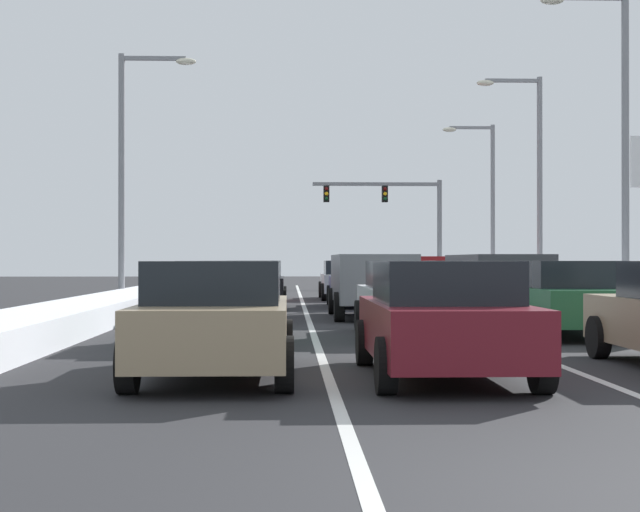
% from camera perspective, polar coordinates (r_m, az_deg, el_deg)
% --- Properties ---
extents(ground_plane, '(130.54, 130.54, 0.00)m').
position_cam_1_polar(ground_plane, '(26.07, 3.01, -3.60)').
color(ground_plane, '#28282B').
extents(lane_stripe_between_right_lane_and_center_lane, '(0.14, 55.23, 0.01)m').
position_cam_1_polar(lane_stripe_between_right_lane_and_center_lane, '(31.24, 5.33, -3.04)').
color(lane_stripe_between_right_lane_and_center_lane, silver).
rests_on(lane_stripe_between_right_lane_and_center_lane, ground).
extents(lane_stripe_between_center_lane_and_left_lane, '(0.14, 55.23, 0.01)m').
position_cam_1_polar(lane_stripe_between_center_lane_and_left_lane, '(31.00, -0.93, -3.06)').
color(lane_stripe_between_center_lane_and_left_lane, silver).
rests_on(lane_stripe_between_center_lane_and_left_lane, ground).
extents(snow_bank_right_shoulder, '(1.56, 55.23, 0.76)m').
position_cam_1_polar(snow_bank_right_shoulder, '(32.32, 14.70, -2.27)').
color(snow_bank_right_shoulder, white).
rests_on(snow_bank_right_shoulder, ground).
extents(snow_bank_left_shoulder, '(1.86, 55.23, 0.55)m').
position_cam_1_polar(snow_bank_left_shoulder, '(31.35, -10.67, -2.53)').
color(snow_bank_left_shoulder, white).
rests_on(snow_bank_left_shoulder, ground).
extents(sedan_green_right_lane_second, '(2.00, 4.50, 1.51)m').
position_cam_1_polar(sedan_green_right_lane_second, '(20.07, 14.26, -2.41)').
color(sedan_green_right_lane_second, '#1E5633').
rests_on(sedan_green_right_lane_second, ground).
extents(suv_charcoal_right_lane_third, '(2.16, 4.90, 1.67)m').
position_cam_1_polar(suv_charcoal_right_lane_third, '(26.13, 10.35, -1.36)').
color(suv_charcoal_right_lane_third, '#38383D').
rests_on(suv_charcoal_right_lane_third, ground).
extents(sedan_black_right_lane_fourth, '(2.00, 4.50, 1.51)m').
position_cam_1_polar(sedan_black_right_lane_fourth, '(32.54, 7.95, -1.58)').
color(sedan_black_right_lane_fourth, black).
rests_on(sedan_black_right_lane_fourth, ground).
extents(suv_red_right_lane_fifth, '(2.16, 4.90, 1.67)m').
position_cam_1_polar(suv_red_right_lane_fifth, '(38.76, 6.71, -1.00)').
color(suv_red_right_lane_fifth, maroon).
rests_on(suv_red_right_lane_fifth, ground).
extents(sedan_maroon_center_lane_nearest, '(2.00, 4.50, 1.51)m').
position_cam_1_polar(sedan_maroon_center_lane_nearest, '(12.59, 7.25, -3.70)').
color(sedan_maroon_center_lane_nearest, maroon).
rests_on(sedan_maroon_center_lane_nearest, ground).
extents(sedan_white_center_lane_second, '(2.00, 4.50, 1.51)m').
position_cam_1_polar(sedan_white_center_lane_second, '(19.40, 5.35, -2.49)').
color(sedan_white_center_lane_second, silver).
rests_on(sedan_white_center_lane_second, ground).
extents(suv_gray_center_lane_third, '(2.16, 4.90, 1.67)m').
position_cam_1_polar(suv_gray_center_lane_third, '(25.70, 3.07, -1.38)').
color(suv_gray_center_lane_third, slate).
rests_on(suv_gray_center_lane_third, ground).
extents(sedan_navy_center_lane_fourth, '(2.00, 4.50, 1.51)m').
position_cam_1_polar(sedan_navy_center_lane_fourth, '(31.71, 2.33, -1.62)').
color(sedan_navy_center_lane_fourth, navy).
rests_on(sedan_navy_center_lane_fourth, ground).
extents(sedan_silver_center_lane_fifth, '(2.00, 4.50, 1.51)m').
position_cam_1_polar(sedan_silver_center_lane_fifth, '(37.88, 1.51, -1.40)').
color(sedan_silver_center_lane_fifth, '#B7BABF').
rests_on(sedan_silver_center_lane_fifth, ground).
extents(sedan_tan_left_lane_nearest, '(2.00, 4.50, 1.51)m').
position_cam_1_polar(sedan_tan_left_lane_nearest, '(12.64, -6.13, -3.69)').
color(sedan_tan_left_lane_nearest, '#937F60').
rests_on(sedan_tan_left_lane_nearest, ground).
extents(sedan_green_left_lane_second, '(2.00, 4.50, 1.51)m').
position_cam_1_polar(sedan_green_left_lane_second, '(18.22, -5.52, -2.63)').
color(sedan_green_left_lane_second, '#1E5633').
rests_on(sedan_green_left_lane_second, ground).
extents(sedan_charcoal_left_lane_third, '(2.00, 4.50, 1.51)m').
position_cam_1_polar(sedan_charcoal_left_lane_third, '(24.64, -4.96, -2.01)').
color(sedan_charcoal_left_lane_third, '#38383D').
rests_on(sedan_charcoal_left_lane_third, ground).
extents(sedan_black_left_lane_fourth, '(2.00, 4.50, 1.51)m').
position_cam_1_polar(sedan_black_left_lane_fourth, '(30.88, -3.85, -1.66)').
color(sedan_black_left_lane_fourth, black).
rests_on(sedan_black_left_lane_fourth, ground).
extents(sedan_red_left_lane_fifth, '(2.00, 4.50, 1.51)m').
position_cam_1_polar(sedan_red_left_lane_fifth, '(36.82, -4.08, -1.43)').
color(sedan_red_left_lane_fifth, maroon).
rests_on(sedan_red_left_lane_fifth, ground).
extents(traffic_light_gantry, '(7.54, 0.47, 6.20)m').
position_cam_1_polar(traffic_light_gantry, '(56.50, 4.71, 2.77)').
color(traffic_light_gantry, slate).
rests_on(traffic_light_gantry, ground).
extents(street_lamp_right_near, '(2.66, 0.36, 9.49)m').
position_cam_1_polar(street_lamp_right_near, '(30.33, 16.95, 7.45)').
color(street_lamp_right_near, gray).
rests_on(street_lamp_right_near, ground).
extents(street_lamp_right_mid, '(2.66, 0.36, 8.88)m').
position_cam_1_polar(street_lamp_right_mid, '(39.88, 12.33, 5.14)').
color(street_lamp_right_mid, gray).
rests_on(street_lamp_right_mid, ground).
extents(street_lamp_right_far, '(2.66, 0.36, 8.37)m').
position_cam_1_polar(street_lamp_right_far, '(49.67, 9.73, 3.76)').
color(street_lamp_right_far, gray).
rests_on(street_lamp_right_far, ground).
extents(street_lamp_left_mid, '(2.66, 0.36, 8.62)m').
position_cam_1_polar(street_lamp_left_mid, '(34.02, -11.02, 5.83)').
color(street_lamp_left_mid, gray).
rests_on(street_lamp_left_mid, ground).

